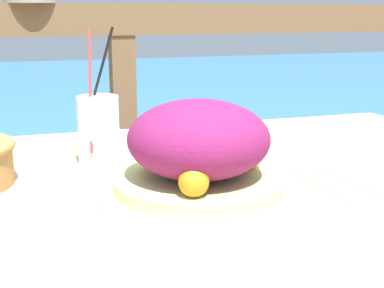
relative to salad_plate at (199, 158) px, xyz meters
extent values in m
cube|color=tan|center=(0.05, 0.04, -0.08)|extent=(1.20, 0.95, 0.04)
cube|color=tan|center=(0.60, 0.45, -0.44)|extent=(0.06, 0.06, 0.67)
cube|color=brown|center=(0.05, 0.90, 0.18)|extent=(2.80, 0.08, 0.09)
cube|color=brown|center=(0.05, 0.90, -0.32)|extent=(0.07, 0.07, 0.91)
cube|color=teal|center=(0.05, 3.40, -0.56)|extent=(12.00, 4.00, 0.43)
cylinder|color=silver|center=(0.00, 0.00, -0.05)|extent=(0.29, 0.29, 0.02)
cylinder|color=#B7D17A|center=(0.00, 0.00, -0.04)|extent=(0.25, 0.25, 0.02)
ellipsoid|color=#72194C|center=(0.00, 0.00, 0.03)|extent=(0.20, 0.20, 0.11)
sphere|color=orange|center=(0.08, 0.02, -0.01)|extent=(0.04, 0.04, 0.04)
sphere|color=orange|center=(-0.05, 0.07, -0.01)|extent=(0.04, 0.04, 0.04)
sphere|color=orange|center=(-0.03, -0.08, -0.01)|extent=(0.04, 0.04, 0.04)
cylinder|color=silver|center=(-0.11, 0.24, 0.00)|extent=(0.07, 0.07, 0.12)
cylinder|color=red|center=(-0.12, 0.24, 0.07)|extent=(0.02, 0.09, 0.21)
cylinder|color=black|center=(-0.11, 0.25, 0.07)|extent=(0.07, 0.01, 0.21)
cube|color=silver|center=(0.21, 0.01, -0.06)|extent=(0.02, 0.18, 0.00)
cube|color=silver|center=(0.26, 0.00, -0.06)|extent=(0.03, 0.18, 0.00)
camera|label=1|loc=(-0.23, -0.70, 0.21)|focal=50.00mm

